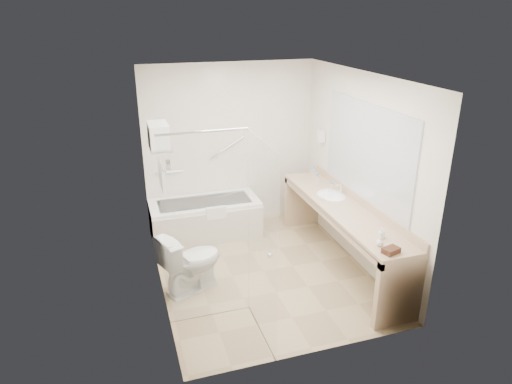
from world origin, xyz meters
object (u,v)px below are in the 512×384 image
object	(u,v)px
water_bottle_left	(331,189)
toilet	(191,262)
amenity_basket	(391,250)
bathtub	(205,218)
vanity_counter	(342,221)

from	to	relation	value
water_bottle_left	toilet	bearing A→B (deg)	-169.67
amenity_basket	bathtub	bearing A→B (deg)	118.59
bathtub	vanity_counter	world-z (taller)	vanity_counter
bathtub	vanity_counter	xyz separation A→B (m)	(1.52, -1.39, 0.36)
amenity_basket	water_bottle_left	xyz separation A→B (m)	(0.11, 1.62, 0.06)
amenity_basket	water_bottle_left	size ratio (longest dim) A/B	0.91
toilet	amenity_basket	xyz separation A→B (m)	(1.88, -1.26, 0.50)
toilet	water_bottle_left	world-z (taller)	water_bottle_left
bathtub	water_bottle_left	xyz separation A→B (m)	(1.54, -1.00, 0.66)
bathtub	amenity_basket	xyz separation A→B (m)	(1.43, -2.62, 0.60)
bathtub	water_bottle_left	size ratio (longest dim) A/B	8.30
bathtub	amenity_basket	bearing A→B (deg)	-61.41
bathtub	toilet	distance (m)	1.43
bathtub	vanity_counter	bearing A→B (deg)	-42.35
vanity_counter	bathtub	bearing A→B (deg)	137.65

